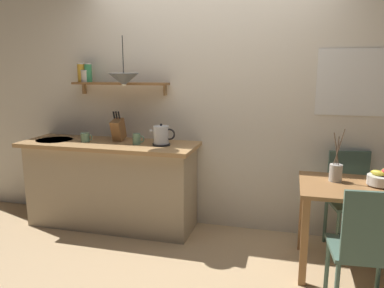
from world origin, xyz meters
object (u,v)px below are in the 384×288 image
(dining_table, at_px, (360,201))
(dining_chair_near, at_px, (366,246))
(coffee_mug_by_sink, at_px, (85,137))
(coffee_mug_spare, at_px, (137,139))
(dining_chair_far, at_px, (351,195))
(knife_block, at_px, (118,129))
(fruit_bowl, at_px, (381,178))
(electric_kettle, at_px, (161,136))
(pendant_lamp, at_px, (124,80))
(twig_vase, at_px, (336,172))

(dining_table, distance_m, dining_chair_near, 0.61)
(coffee_mug_by_sink, distance_m, coffee_mug_spare, 0.56)
(dining_chair_far, relative_size, knife_block, 2.86)
(fruit_bowl, bearing_deg, coffee_mug_spare, 173.05)
(knife_block, bearing_deg, coffee_mug_spare, -22.52)
(dining_table, height_order, dining_chair_near, dining_chair_near)
(dining_chair_near, relative_size, coffee_mug_by_sink, 7.35)
(dining_chair_far, bearing_deg, coffee_mug_by_sink, -176.56)
(dining_chair_far, height_order, fruit_bowl, dining_chair_far)
(electric_kettle, bearing_deg, dining_table, -10.62)
(dining_chair_near, xyz_separation_m, coffee_mug_by_sink, (-2.56, 0.90, 0.44))
(dining_table, relative_size, fruit_bowl, 4.63)
(dining_chair_near, distance_m, fruit_bowl, 0.74)
(dining_table, height_order, electric_kettle, electric_kettle)
(dining_table, bearing_deg, pendant_lamp, 173.44)
(twig_vase, xyz_separation_m, electric_kettle, (-1.60, 0.24, 0.19))
(dining_chair_far, distance_m, twig_vase, 0.51)
(fruit_bowl, bearing_deg, electric_kettle, 171.58)
(knife_block, height_order, coffee_mug_spare, knife_block)
(dining_table, distance_m, fruit_bowl, 0.24)
(dining_chair_near, distance_m, pendant_lamp, 2.47)
(pendant_lamp, bearing_deg, knife_block, 133.16)
(twig_vase, xyz_separation_m, coffee_mug_spare, (-1.85, 0.22, 0.15))
(fruit_bowl, bearing_deg, dining_chair_near, -106.95)
(dining_chair_far, height_order, coffee_mug_by_sink, coffee_mug_by_sink)
(coffee_mug_spare, bearing_deg, knife_block, 157.48)
(dining_chair_near, bearing_deg, fruit_bowl, 73.05)
(pendant_lamp, bearing_deg, twig_vase, -4.48)
(dining_table, distance_m, twig_vase, 0.29)
(dining_table, distance_m, pendant_lamp, 2.34)
(pendant_lamp, bearing_deg, electric_kettle, 15.07)
(electric_kettle, height_order, coffee_mug_by_sink, electric_kettle)
(dining_chair_far, xyz_separation_m, pendant_lamp, (-2.13, -0.21, 1.04))
(dining_chair_near, xyz_separation_m, dining_chair_far, (0.05, 1.06, -0.00))
(fruit_bowl, relative_size, twig_vase, 0.46)
(twig_vase, distance_m, electric_kettle, 1.63)
(fruit_bowl, bearing_deg, coffee_mug_by_sink, 174.84)
(coffee_mug_by_sink, xyz_separation_m, pendant_lamp, (0.48, -0.05, 0.59))
(knife_block, bearing_deg, dining_chair_near, -24.50)
(coffee_mug_by_sink, bearing_deg, coffee_mug_spare, 1.87)
(coffee_mug_spare, bearing_deg, pendant_lamp, -140.50)
(dining_chair_near, relative_size, electric_kettle, 3.61)
(dining_chair_near, height_order, twig_vase, twig_vase)
(electric_kettle, height_order, pendant_lamp, pendant_lamp)
(twig_vase, bearing_deg, coffee_mug_spare, 173.13)
(electric_kettle, bearing_deg, coffee_mug_spare, -175.51)
(coffee_mug_by_sink, height_order, coffee_mug_spare, coffee_mug_spare)
(dining_chair_near, height_order, dining_chair_far, dining_chair_near)
(electric_kettle, bearing_deg, pendant_lamp, -164.93)
(twig_vase, relative_size, knife_block, 1.40)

